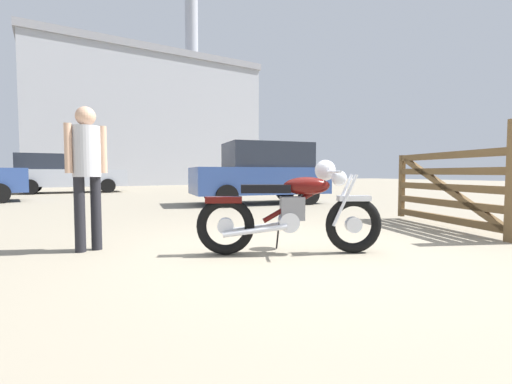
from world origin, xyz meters
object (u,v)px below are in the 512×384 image
(vintage_motorcycle, at_px, (295,210))
(bystander, at_px, (87,163))
(timber_gate, at_px, (461,186))
(white_estate_far, at_px, (269,172))
(pale_sedan_back, at_px, (262,172))
(blue_hatchback_right, at_px, (68,172))

(vintage_motorcycle, bearing_deg, bystander, 173.62)
(timber_gate, relative_size, bystander, 1.51)
(timber_gate, height_order, white_estate_far, white_estate_far)
(timber_gate, relative_size, pale_sedan_back, 0.62)
(timber_gate, xyz_separation_m, pale_sedan_back, (-0.61, 5.66, 0.21))
(vintage_motorcycle, xyz_separation_m, blue_hatchback_right, (-2.96, 14.65, 0.45))
(blue_hatchback_right, bearing_deg, vintage_motorcycle, -80.52)
(vintage_motorcycle, bearing_deg, white_estate_far, 85.57)
(bystander, bearing_deg, white_estate_far, -55.26)
(vintage_motorcycle, relative_size, blue_hatchback_right, 0.41)
(vintage_motorcycle, bearing_deg, pale_sedan_back, 88.82)
(pale_sedan_back, xyz_separation_m, blue_hatchback_right, (-5.47, 8.83, 0.02))
(blue_hatchback_right, bearing_deg, bystander, -88.27)
(blue_hatchback_right, bearing_deg, pale_sedan_back, -60.18)
(vintage_motorcycle, height_order, timber_gate, timber_gate)
(pale_sedan_back, bearing_deg, blue_hatchback_right, -52.07)
(bystander, relative_size, white_estate_far, 0.35)
(vintage_motorcycle, height_order, white_estate_far, white_estate_far)
(white_estate_far, height_order, pale_sedan_back, pale_sedan_back)
(bystander, height_order, pale_sedan_back, pale_sedan_back)
(pale_sedan_back, bearing_deg, white_estate_far, -113.30)
(white_estate_far, bearing_deg, blue_hatchback_right, -16.22)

